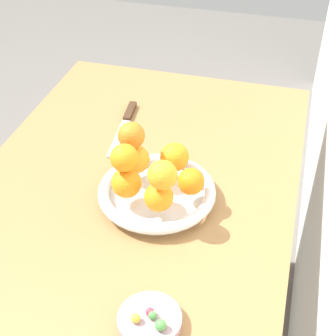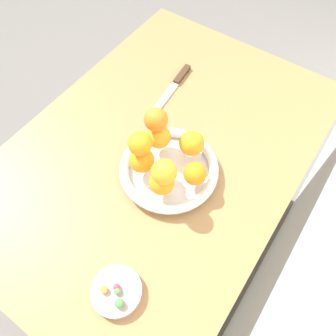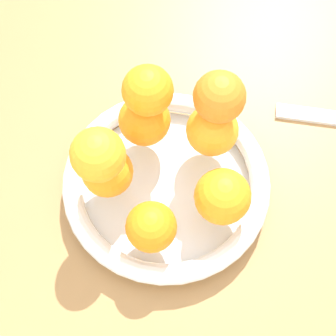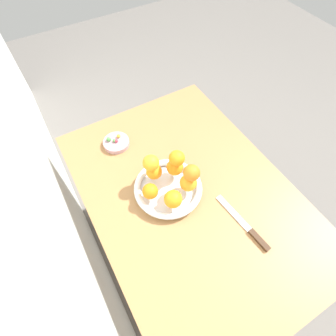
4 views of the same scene
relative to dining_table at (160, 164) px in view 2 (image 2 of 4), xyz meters
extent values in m
plane|color=slate|center=(0.00, 0.00, -0.65)|extent=(6.00, 6.00, 0.00)
cube|color=#9E7042|center=(0.00, 0.00, 0.07)|extent=(1.10, 0.76, 0.04)
cylinder|color=#9E7042|center=(-0.49, -0.32, -0.30)|extent=(0.05, 0.05, 0.70)
cylinder|color=#9E7042|center=(0.49, -0.32, -0.30)|extent=(0.05, 0.05, 0.70)
cylinder|color=#9E7042|center=(-0.49, 0.32, -0.30)|extent=(0.05, 0.05, 0.70)
cylinder|color=silver|center=(0.05, 0.07, 0.10)|extent=(0.22, 0.22, 0.01)
torus|color=silver|center=(0.05, 0.07, 0.12)|extent=(0.27, 0.27, 0.03)
cylinder|color=#B28C99|center=(0.38, 0.15, 0.10)|extent=(0.12, 0.12, 0.02)
sphere|color=orange|center=(0.10, 0.02, 0.16)|extent=(0.07, 0.07, 0.07)
sphere|color=orange|center=(0.12, 0.09, 0.16)|extent=(0.06, 0.06, 0.06)
sphere|color=orange|center=(0.05, 0.15, 0.16)|extent=(0.06, 0.06, 0.06)
sphere|color=orange|center=(-0.02, 0.09, 0.16)|extent=(0.07, 0.07, 0.07)
sphere|color=orange|center=(0.01, 0.01, 0.16)|extent=(0.07, 0.07, 0.07)
sphere|color=orange|center=(0.09, 0.01, 0.22)|extent=(0.06, 0.06, 0.06)
sphere|color=orange|center=(0.12, 0.10, 0.22)|extent=(0.06, 0.06, 0.06)
sphere|color=orange|center=(0.01, 0.00, 0.23)|extent=(0.06, 0.06, 0.06)
sphere|color=gold|center=(0.39, 0.13, 0.12)|extent=(0.02, 0.02, 0.02)
sphere|color=#4C9947|center=(0.39, 0.18, 0.12)|extent=(0.02, 0.02, 0.02)
sphere|color=#C6384C|center=(0.37, 0.15, 0.12)|extent=(0.02, 0.02, 0.02)
sphere|color=#4C9947|center=(0.38, 0.16, 0.12)|extent=(0.02, 0.02, 0.02)
cube|color=#3F2819|center=(-0.28, -0.11, 0.10)|extent=(0.09, 0.03, 0.01)
cube|color=silver|center=(-0.15, -0.09, 0.09)|extent=(0.17, 0.04, 0.01)
camera|label=1|loc=(0.89, 0.33, 0.87)|focal=55.00mm
camera|label=2|loc=(0.43, 0.33, 0.86)|focal=35.00mm
camera|label=3|loc=(-0.01, 0.33, 0.72)|focal=55.00mm
camera|label=4|loc=(-0.39, 0.33, 1.00)|focal=28.00mm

